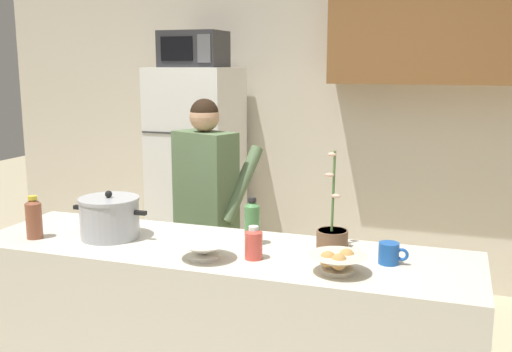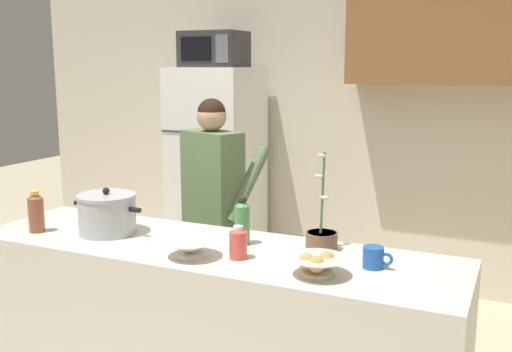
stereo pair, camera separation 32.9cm
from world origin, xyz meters
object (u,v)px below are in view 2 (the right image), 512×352
Objects in this scene: bottle_mid_counter at (242,222)px; bottle_near_edge at (238,243)px; potted_orchid at (322,237)px; bread_bowl at (317,264)px; refrigerator at (217,175)px; microwave at (214,49)px; cooking_pot at (107,214)px; empty_bowl at (189,247)px; person_near_pot at (214,193)px; bottle_far_corner at (36,212)px; coffee_mug at (374,257)px.

bottle_near_edge is at bearing -69.00° from bottle_mid_counter.
bread_bowl is at bearing -74.57° from potted_orchid.
potted_orchid is at bearing -48.78° from refrigerator.
cooking_pot is (0.37, -1.85, -0.87)m from microwave.
microwave is 1.91× the size of bread_bowl.
potted_orchid is at bearing 34.43° from empty_bowl.
person_near_pot reaches higher than bread_bowl.
bottle_near_edge is 1.15m from bottle_far_corner.
bottle_near_edge is at bearing 18.93° from empty_bowl.
microwave is 2.43m from bottle_near_edge.
person_near_pot is at bearing -62.02° from microwave.
person_near_pot is at bearing 135.92° from bread_bowl.
bottle_mid_counter is 0.39m from potted_orchid.
cooking_pot reaches higher than bottle_far_corner.
bread_bowl is 0.61m from empty_bowl.
coffee_mug is (1.22, -0.80, -0.01)m from person_near_pot.
bread_bowl is 0.54m from bottle_mid_counter.
bottle_far_corner is at bearing 179.54° from bread_bowl.
cooking_pot is 1.20m from bread_bowl.
person_near_pot is 0.92m from bottle_mid_counter.
potted_orchid is (-0.09, 0.34, 0.01)m from bread_bowl.
person_near_pot is at bearing 146.64° from coffee_mug.
bread_bowl is 1.15× the size of bottle_far_corner.
refrigerator reaches higher than potted_orchid.
bottle_far_corner is (-0.35, -0.13, 0.00)m from cooking_pot.
cooking_pot is 1.65× the size of bread_bowl.
bottle_mid_counter reaches higher than coffee_mug.
refrigerator is 1.15m from person_near_pot.
empty_bowl is at bearing -161.07° from bottle_near_edge.
bottle_mid_counter is at bearing 63.29° from empty_bowl.
bottle_mid_counter is (-0.66, 0.07, 0.07)m from coffee_mug.
cooking_pot is 0.89× the size of potted_orchid.
refrigerator is 7.00× the size of bread_bowl.
cooking_pot is 1.89× the size of bottle_far_corner.
bread_bowl is at bearing -44.08° from person_near_pot.
person_near_pot is (0.53, -1.00, -0.92)m from microwave.
person_near_pot is 1.43m from bread_bowl.
potted_orchid is at bearing 42.89° from bottle_near_edge.
refrigerator is 1.11× the size of person_near_pot.
potted_orchid reaches higher than bottle_far_corner.
bread_bowl is at bearing -52.27° from refrigerator.
bottle_near_edge is (-0.40, 0.06, 0.02)m from bread_bowl.
coffee_mug is 0.86× the size of bottle_near_edge.
person_near_pot is 1.13m from bottle_near_edge.
bottle_far_corner is (-1.15, -0.05, 0.03)m from bottle_near_edge.
bottle_far_corner is at bearing -159.40° from cooking_pot.
bread_bowl is at bearing -6.97° from cooking_pot.
refrigerator reaches higher than person_near_pot.
coffee_mug is 0.60× the size of bottle_far_corner.
refrigerator is 2.23m from potted_orchid.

